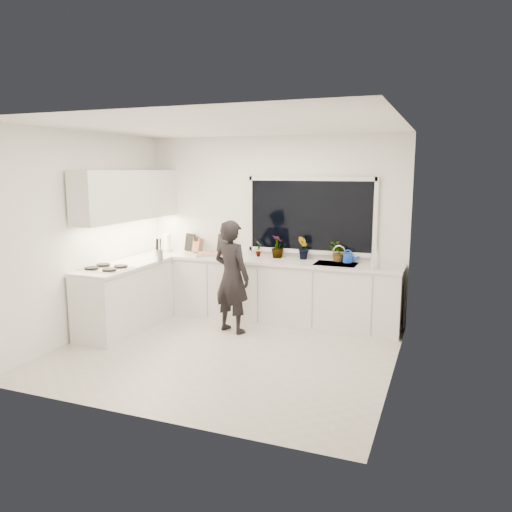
% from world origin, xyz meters
% --- Properties ---
extents(floor, '(4.00, 3.50, 0.02)m').
position_xyz_m(floor, '(0.00, 0.00, -0.01)').
color(floor, beige).
rests_on(floor, ground).
extents(wall_back, '(4.00, 0.02, 2.70)m').
position_xyz_m(wall_back, '(0.00, 1.76, 1.35)').
color(wall_back, white).
rests_on(wall_back, ground).
extents(wall_left, '(0.02, 3.50, 2.70)m').
position_xyz_m(wall_left, '(-2.01, 0.00, 1.35)').
color(wall_left, white).
rests_on(wall_left, ground).
extents(wall_right, '(0.02, 3.50, 2.70)m').
position_xyz_m(wall_right, '(2.01, 0.00, 1.35)').
color(wall_right, white).
rests_on(wall_right, ground).
extents(ceiling, '(4.00, 3.50, 0.02)m').
position_xyz_m(ceiling, '(0.00, 0.00, 2.71)').
color(ceiling, white).
rests_on(ceiling, wall_back).
extents(window, '(1.80, 0.02, 1.00)m').
position_xyz_m(window, '(0.60, 1.73, 1.55)').
color(window, black).
rests_on(window, wall_back).
extents(base_cabinets_back, '(3.92, 0.58, 0.88)m').
position_xyz_m(base_cabinets_back, '(0.00, 1.45, 0.44)').
color(base_cabinets_back, white).
rests_on(base_cabinets_back, floor).
extents(base_cabinets_left, '(0.58, 1.60, 0.88)m').
position_xyz_m(base_cabinets_left, '(-1.67, 0.35, 0.44)').
color(base_cabinets_left, white).
rests_on(base_cabinets_left, floor).
extents(countertop_back, '(3.94, 0.62, 0.04)m').
position_xyz_m(countertop_back, '(0.00, 1.44, 0.90)').
color(countertop_back, silver).
rests_on(countertop_back, base_cabinets_back).
extents(countertop_left, '(0.62, 1.60, 0.04)m').
position_xyz_m(countertop_left, '(-1.67, 0.35, 0.90)').
color(countertop_left, silver).
rests_on(countertop_left, base_cabinets_left).
extents(upper_cabinets, '(0.34, 2.10, 0.70)m').
position_xyz_m(upper_cabinets, '(-1.79, 0.70, 1.85)').
color(upper_cabinets, white).
rests_on(upper_cabinets, wall_left).
extents(sink, '(0.58, 0.42, 0.14)m').
position_xyz_m(sink, '(1.05, 1.45, 0.87)').
color(sink, silver).
rests_on(sink, countertop_back).
extents(faucet, '(0.03, 0.03, 0.22)m').
position_xyz_m(faucet, '(1.05, 1.65, 1.03)').
color(faucet, silver).
rests_on(faucet, countertop_back).
extents(stovetop, '(0.56, 0.48, 0.03)m').
position_xyz_m(stovetop, '(-1.69, -0.00, 0.94)').
color(stovetop, black).
rests_on(stovetop, countertop_left).
extents(person, '(0.65, 0.52, 1.55)m').
position_xyz_m(person, '(-0.23, 0.77, 0.77)').
color(person, black).
rests_on(person, floor).
extents(pizza_tray, '(0.62, 0.55, 0.03)m').
position_xyz_m(pizza_tray, '(-0.81, 1.42, 0.94)').
color(pizza_tray, silver).
rests_on(pizza_tray, countertop_back).
extents(pizza, '(0.56, 0.49, 0.01)m').
position_xyz_m(pizza, '(-0.81, 1.42, 0.95)').
color(pizza, red).
rests_on(pizza, pizza_tray).
extents(watering_can, '(0.16, 0.16, 0.13)m').
position_xyz_m(watering_can, '(1.18, 1.61, 0.98)').
color(watering_can, blue).
rests_on(watering_can, countertop_back).
extents(paper_towel_roll, '(0.13, 0.13, 0.26)m').
position_xyz_m(paper_towel_roll, '(-1.69, 1.55, 1.05)').
color(paper_towel_roll, white).
rests_on(paper_towel_roll, countertop_back).
extents(knife_block, '(0.15, 0.13, 0.22)m').
position_xyz_m(knife_block, '(-1.17, 1.59, 1.03)').
color(knife_block, olive).
rests_on(knife_block, countertop_back).
extents(utensil_crock, '(0.13, 0.13, 0.16)m').
position_xyz_m(utensil_crock, '(-1.39, 0.80, 1.00)').
color(utensil_crock, silver).
rests_on(utensil_crock, countertop_left).
extents(picture_frame_large, '(0.21, 0.10, 0.28)m').
position_xyz_m(picture_frame_large, '(-1.37, 1.69, 1.06)').
color(picture_frame_large, black).
rests_on(picture_frame_large, countertop_back).
extents(picture_frame_small, '(0.25, 0.08, 0.30)m').
position_xyz_m(picture_frame_small, '(-0.77, 1.69, 1.07)').
color(picture_frame_small, black).
rests_on(picture_frame_small, countertop_back).
extents(herb_plants, '(1.39, 0.26, 0.34)m').
position_xyz_m(herb_plants, '(0.55, 1.61, 1.07)').
color(herb_plants, '#26662D').
rests_on(herb_plants, countertop_back).
extents(soap_bottles, '(0.16, 0.16, 0.30)m').
position_xyz_m(soap_bottles, '(1.61, 1.30, 1.06)').
color(soap_bottles, '#D8BF66').
rests_on(soap_bottles, countertop_back).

